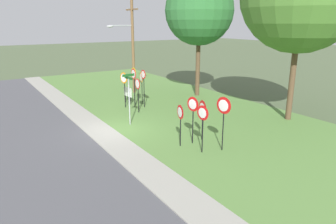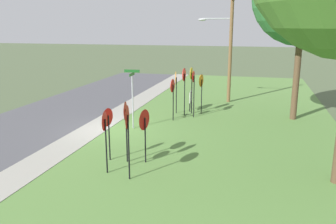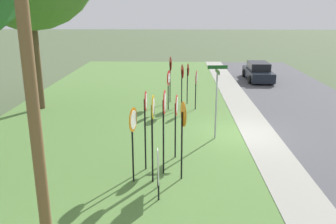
{
  "view_description": "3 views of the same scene",
  "coord_description": "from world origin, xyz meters",
  "px_view_note": "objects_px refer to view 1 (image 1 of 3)",
  "views": [
    {
      "loc": [
        16.15,
        -6.66,
        6.14
      ],
      "look_at": [
        1.58,
        2.64,
        1.14
      ],
      "focal_mm": 33.32,
      "sensor_mm": 36.0,
      "label": 1
    },
    {
      "loc": [
        16.49,
        7.54,
        5.39
      ],
      "look_at": [
        1.06,
        3.56,
        1.47
      ],
      "focal_mm": 37.61,
      "sensor_mm": 36.0,
      "label": 2
    },
    {
      "loc": [
        -15.06,
        2.82,
        5.44
      ],
      "look_at": [
        -0.22,
        3.24,
        1.1
      ],
      "focal_mm": 38.26,
      "sensor_mm": 36.0,
      "label": 3
    }
  ],
  "objects_px": {
    "stop_sign_center_tall": "(134,78)",
    "stop_sign_far_right": "(141,81)",
    "street_name_post": "(129,95)",
    "yield_sign_far_left": "(223,111)",
    "yield_sign_far_right": "(202,118)",
    "oak_tree_left": "(199,11)",
    "yield_sign_center": "(202,111)",
    "notice_board": "(128,93)",
    "yield_sign_near_right": "(180,116)",
    "stop_sign_near_right": "(134,79)",
    "utility_pole": "(131,43)",
    "stop_sign_near_left": "(138,88)",
    "stop_sign_far_left": "(124,82)",
    "stop_sign_far_center": "(144,81)",
    "yield_sign_near_left": "(193,109)"
  },
  "relations": [
    {
      "from": "street_name_post",
      "to": "notice_board",
      "type": "height_order",
      "value": "street_name_post"
    },
    {
      "from": "yield_sign_far_right",
      "to": "yield_sign_center",
      "type": "xyz_separation_m",
      "value": [
        -1.34,
        1.07,
        -0.15
      ]
    },
    {
      "from": "yield_sign_near_right",
      "to": "oak_tree_left",
      "type": "height_order",
      "value": "oak_tree_left"
    },
    {
      "from": "yield_sign_near_left",
      "to": "notice_board",
      "type": "height_order",
      "value": "yield_sign_near_left"
    },
    {
      "from": "yield_sign_near_right",
      "to": "yield_sign_center",
      "type": "bearing_deg",
      "value": 103.83
    },
    {
      "from": "yield_sign_far_left",
      "to": "oak_tree_left",
      "type": "height_order",
      "value": "oak_tree_left"
    },
    {
      "from": "stop_sign_center_tall",
      "to": "stop_sign_near_right",
      "type": "bearing_deg",
      "value": -25.82
    },
    {
      "from": "stop_sign_far_left",
      "to": "street_name_post",
      "type": "distance_m",
      "value": 4.09
    },
    {
      "from": "stop_sign_far_center",
      "to": "stop_sign_far_right",
      "type": "xyz_separation_m",
      "value": [
        -0.92,
        0.31,
        -0.19
      ]
    },
    {
      "from": "stop_sign_far_right",
      "to": "street_name_post",
      "type": "xyz_separation_m",
      "value": [
        4.06,
        -2.99,
        0.06
      ]
    },
    {
      "from": "stop_sign_center_tall",
      "to": "yield_sign_far_left",
      "type": "relative_size",
      "value": 1.06
    },
    {
      "from": "stop_sign_near_right",
      "to": "yield_sign_center",
      "type": "distance_m",
      "value": 7.89
    },
    {
      "from": "yield_sign_near_right",
      "to": "notice_board",
      "type": "distance_m",
      "value": 9.52
    },
    {
      "from": "utility_pole",
      "to": "stop_sign_near_right",
      "type": "bearing_deg",
      "value": -24.68
    },
    {
      "from": "stop_sign_center_tall",
      "to": "utility_pole",
      "type": "bearing_deg",
      "value": 157.58
    },
    {
      "from": "stop_sign_far_right",
      "to": "street_name_post",
      "type": "distance_m",
      "value": 5.04
    },
    {
      "from": "yield_sign_near_left",
      "to": "yield_sign_far_right",
      "type": "height_order",
      "value": "yield_sign_near_left"
    },
    {
      "from": "stop_sign_near_right",
      "to": "notice_board",
      "type": "xyz_separation_m",
      "value": [
        -1.37,
        0.13,
        -1.29
      ]
    },
    {
      "from": "stop_sign_near_left",
      "to": "stop_sign_near_right",
      "type": "relative_size",
      "value": 0.84
    },
    {
      "from": "stop_sign_center_tall",
      "to": "stop_sign_far_right",
      "type": "bearing_deg",
      "value": 90.72
    },
    {
      "from": "stop_sign_near_right",
      "to": "yield_sign_near_left",
      "type": "height_order",
      "value": "stop_sign_near_right"
    },
    {
      "from": "stop_sign_far_right",
      "to": "street_name_post",
      "type": "relative_size",
      "value": 0.78
    },
    {
      "from": "yield_sign_near_right",
      "to": "street_name_post",
      "type": "height_order",
      "value": "street_name_post"
    },
    {
      "from": "yield_sign_near_right",
      "to": "yield_sign_far_left",
      "type": "bearing_deg",
      "value": 52.27
    },
    {
      "from": "stop_sign_near_left",
      "to": "stop_sign_far_left",
      "type": "bearing_deg",
      "value": -168.59
    },
    {
      "from": "utility_pole",
      "to": "yield_sign_far_right",
      "type": "bearing_deg",
      "value": -12.75
    },
    {
      "from": "yield_sign_center",
      "to": "notice_board",
      "type": "height_order",
      "value": "yield_sign_center"
    },
    {
      "from": "stop_sign_near_right",
      "to": "street_name_post",
      "type": "xyz_separation_m",
      "value": [
        3.45,
        -2.04,
        -0.26
      ]
    },
    {
      "from": "yield_sign_near_right",
      "to": "stop_sign_center_tall",
      "type": "bearing_deg",
      "value": 178.08
    },
    {
      "from": "stop_sign_far_left",
      "to": "yield_sign_near_right",
      "type": "height_order",
      "value": "stop_sign_far_left"
    },
    {
      "from": "yield_sign_far_left",
      "to": "street_name_post",
      "type": "height_order",
      "value": "street_name_post"
    },
    {
      "from": "stop_sign_far_right",
      "to": "oak_tree_left",
      "type": "relative_size",
      "value": 0.25
    },
    {
      "from": "stop_sign_near_left",
      "to": "utility_pole",
      "type": "distance_m",
      "value": 6.99
    },
    {
      "from": "yield_sign_center",
      "to": "notice_board",
      "type": "bearing_deg",
      "value": -169.51
    },
    {
      "from": "stop_sign_near_left",
      "to": "stop_sign_far_center",
      "type": "bearing_deg",
      "value": 139.86
    },
    {
      "from": "stop_sign_near_left",
      "to": "oak_tree_left",
      "type": "relative_size",
      "value": 0.25
    },
    {
      "from": "utility_pole",
      "to": "yield_sign_near_right",
      "type": "bearing_deg",
      "value": -15.77
    },
    {
      "from": "yield_sign_near_right",
      "to": "yield_sign_far_left",
      "type": "distance_m",
      "value": 2.16
    },
    {
      "from": "oak_tree_left",
      "to": "utility_pole",
      "type": "bearing_deg",
      "value": -132.22
    },
    {
      "from": "stop_sign_far_right",
      "to": "yield_sign_near_right",
      "type": "xyz_separation_m",
      "value": [
        8.59,
        -2.38,
        -0.2
      ]
    },
    {
      "from": "stop_sign_far_left",
      "to": "yield_sign_near_left",
      "type": "bearing_deg",
      "value": -11.75
    },
    {
      "from": "stop_sign_near_right",
      "to": "stop_sign_far_left",
      "type": "height_order",
      "value": "stop_sign_near_right"
    },
    {
      "from": "yield_sign_far_left",
      "to": "yield_sign_center",
      "type": "relative_size",
      "value": 1.24
    },
    {
      "from": "stop_sign_far_right",
      "to": "yield_sign_far_left",
      "type": "relative_size",
      "value": 0.91
    },
    {
      "from": "stop_sign_far_left",
      "to": "oak_tree_left",
      "type": "distance_m",
      "value": 8.65
    },
    {
      "from": "yield_sign_far_left",
      "to": "yield_sign_far_right",
      "type": "relative_size",
      "value": 1.15
    },
    {
      "from": "stop_sign_near_left",
      "to": "stop_sign_center_tall",
      "type": "distance_m",
      "value": 2.12
    },
    {
      "from": "stop_sign_near_right",
      "to": "utility_pole",
      "type": "xyz_separation_m",
      "value": [
        -4.62,
        2.12,
        2.27
      ]
    },
    {
      "from": "yield_sign_far_right",
      "to": "utility_pole",
      "type": "height_order",
      "value": "utility_pole"
    },
    {
      "from": "stop_sign_far_left",
      "to": "stop_sign_far_center",
      "type": "xyz_separation_m",
      "value": [
        0.69,
        1.24,
        0.08
      ]
    }
  ]
}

